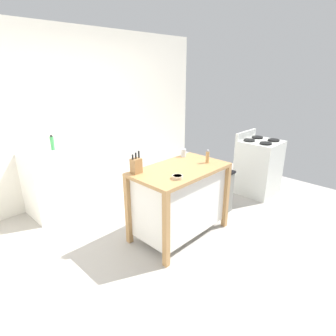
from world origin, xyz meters
The scene contains 12 objects.
ground_plane centered at (0.00, 0.00, 0.00)m, with size 6.02×6.02×0.00m, color #ADA8A0.
wall_back centered at (0.00, 2.04, 1.30)m, with size 5.02×0.10×2.60m, color silver.
kitchen_island centered at (0.11, 0.00, 0.50)m, with size 1.17×0.68×0.89m.
knife_block centered at (-0.35, 0.24, 0.98)m, with size 0.11×0.09×0.25m.
bowl_stoneware_deep centered at (-0.16, -0.20, 0.91)m, with size 0.12×0.12×0.03m.
drinking_cup centered at (0.48, 0.27, 0.94)m, with size 0.07×0.07×0.10m.
pepper_grinder centered at (0.49, -0.11, 0.97)m, with size 0.04×0.04×0.17m.
trash_bin centered at (0.94, -0.03, 0.32)m, with size 0.36×0.28×0.63m.
sink_counter centered at (-0.13, 1.69, 0.45)m, with size 1.85×0.60×0.90m.
sink_faucet centered at (-0.13, 1.83, 1.01)m, with size 0.02×0.02×0.22m.
bottle_hand_soap centered at (-0.60, 1.79, 1.00)m, with size 0.05×0.05×0.22m.
stove centered at (1.96, -0.10, 0.46)m, with size 0.60×0.60×1.02m.
Camera 1 is at (-2.16, -2.00, 1.98)m, focal length 29.24 mm.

